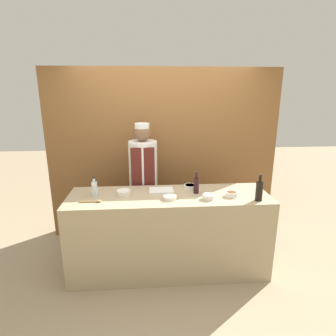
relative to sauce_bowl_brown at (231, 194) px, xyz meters
name	(u,v)px	position (x,y,z in m)	size (l,w,h in m)	color
ground_plane	(169,268)	(-0.69, 0.09, -0.98)	(14.00, 14.00, 0.00)	tan
cabinet_wall	(164,154)	(-0.69, 1.09, 0.22)	(3.25, 0.18, 2.40)	brown
counter	(169,233)	(-0.69, 0.09, -0.51)	(2.28, 0.69, 0.96)	tan
sauce_bowl_brown	(231,194)	(0.00, 0.00, 0.00)	(0.13, 0.13, 0.05)	white
sauce_bowl_green	(170,197)	(-0.69, -0.03, -0.01)	(0.14, 0.14, 0.04)	white
sauce_bowl_orange	(124,192)	(-1.21, 0.13, 0.00)	(0.15, 0.15, 0.06)	white
sauce_bowl_red	(190,187)	(-0.42, 0.29, 0.00)	(0.15, 0.15, 0.05)	white
sauce_bowl_yellow	(208,196)	(-0.27, -0.06, 0.00)	(0.13, 0.13, 0.05)	white
cutting_board	(161,190)	(-0.77, 0.22, -0.02)	(0.28, 0.20, 0.02)	white
bottle_wine	(196,185)	(-0.38, 0.14, 0.07)	(0.06, 0.06, 0.26)	black
bottle_soy	(259,190)	(0.26, -0.14, 0.09)	(0.08, 0.08, 0.29)	black
bottle_clear	(94,189)	(-1.53, 0.13, 0.06)	(0.06, 0.06, 0.22)	silver
wooden_spoon	(93,201)	(-1.51, -0.06, -0.02)	(0.23, 0.04, 0.02)	#B2844C
chef_center	(143,182)	(-0.99, 0.67, -0.06)	(0.37, 0.37, 1.70)	#28282D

